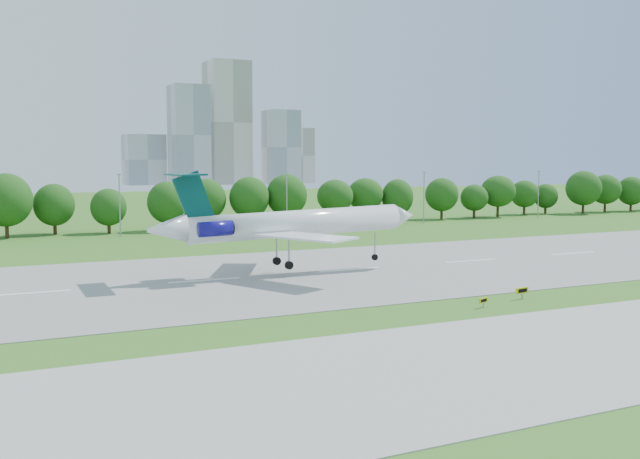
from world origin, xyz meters
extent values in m
plane|color=#31641A|center=(0.00, 0.00, 0.00)|extent=(600.00, 600.00, 0.00)
cube|color=gray|center=(0.00, 25.00, 0.04)|extent=(400.00, 45.00, 0.08)
cube|color=#ADADA8|center=(0.00, -18.00, 0.04)|extent=(400.00, 23.00, 0.08)
cylinder|color=#382314|center=(-20.00, 92.00, 1.80)|extent=(0.70, 0.70, 3.60)
sphere|color=#133B0E|center=(-20.00, 92.00, 6.20)|extent=(8.40, 8.40, 8.40)
cylinder|color=#382314|center=(20.00, 92.00, 1.80)|extent=(0.70, 0.70, 3.60)
sphere|color=#133B0E|center=(20.00, 92.00, 6.20)|extent=(8.40, 8.40, 8.40)
cylinder|color=#382314|center=(60.00, 92.00, 1.80)|extent=(0.70, 0.70, 3.60)
sphere|color=#133B0E|center=(60.00, 92.00, 6.20)|extent=(8.40, 8.40, 8.40)
cylinder|color=#382314|center=(100.00, 92.00, 1.80)|extent=(0.70, 0.70, 3.60)
sphere|color=#133B0E|center=(100.00, 92.00, 6.20)|extent=(8.40, 8.40, 8.40)
cylinder|color=gray|center=(-20.00, 82.00, 6.00)|extent=(0.24, 0.24, 12.00)
cube|color=gray|center=(-20.00, 82.00, 12.10)|extent=(0.90, 0.25, 0.18)
cylinder|color=gray|center=(15.00, 82.00, 6.00)|extent=(0.24, 0.24, 12.00)
cube|color=gray|center=(15.00, 82.00, 12.10)|extent=(0.90, 0.25, 0.18)
cylinder|color=gray|center=(50.00, 82.00, 6.00)|extent=(0.24, 0.24, 12.00)
cube|color=gray|center=(50.00, 82.00, 12.10)|extent=(0.90, 0.25, 0.18)
cylinder|color=gray|center=(85.00, 82.00, 6.00)|extent=(0.24, 0.24, 12.00)
cube|color=gray|center=(85.00, 82.00, 12.10)|extent=(0.90, 0.25, 0.18)
cube|color=#B2B2B7|center=(75.00, 380.00, 31.00)|extent=(22.00, 22.00, 62.00)
cube|color=beige|center=(105.00, 395.00, 40.00)|extent=(26.00, 26.00, 80.00)
cube|color=#B2B2B7|center=(135.00, 375.00, 24.00)|extent=(20.00, 20.00, 48.00)
cube|color=beige|center=(158.00, 400.00, 19.00)|extent=(18.00, 18.00, 38.00)
cube|color=#B2B2B7|center=(52.00, 405.00, 16.00)|extent=(24.00, 24.00, 32.00)
cylinder|color=white|center=(-7.77, 25.00, 6.62)|extent=(28.95, 3.74, 4.20)
cone|color=white|center=(8.18, 24.79, 7.08)|extent=(3.22, 3.40, 3.45)
cone|color=white|center=(-24.49, 25.22, 6.51)|extent=(4.75, 3.42, 3.50)
cube|color=white|center=(-9.59, 18.30, 5.61)|extent=(9.51, 13.36, 0.38)
cube|color=white|center=(-9.41, 31.75, 5.61)|extent=(9.76, 13.34, 0.38)
cube|color=#053F40|center=(-21.22, 25.18, 10.21)|extent=(5.02, 0.55, 6.53)
cube|color=#053F40|center=(-22.18, 25.19, 12.97)|extent=(3.20, 9.17, 0.30)
cylinder|color=navy|center=(-19.33, 22.65, 6.57)|extent=(4.11, 1.88, 1.94)
cylinder|color=navy|center=(-19.27, 27.65, 6.57)|extent=(4.11, 1.88, 1.94)
cylinder|color=gray|center=(3.76, 24.85, 3.25)|extent=(0.19, 0.19, 3.36)
cylinder|color=black|center=(3.76, 24.85, 1.57)|extent=(0.87, 0.30, 0.86)
cylinder|color=gray|center=(-9.72, 22.91, 3.25)|extent=(0.23, 0.23, 3.36)
cylinder|color=black|center=(-9.72, 22.91, 1.57)|extent=(1.06, 0.45, 1.06)
cylinder|color=gray|center=(-9.66, 27.14, 3.25)|extent=(0.23, 0.23, 3.36)
cylinder|color=black|center=(-9.66, 27.14, 1.57)|extent=(1.06, 0.45, 1.06)
cube|color=gray|center=(0.41, -2.55, 0.31)|extent=(0.11, 0.11, 0.63)
cube|color=#DAC40B|center=(0.41, -2.55, 0.76)|extent=(1.40, 0.63, 0.49)
cube|color=black|center=(0.44, -2.65, 0.76)|extent=(1.02, 0.38, 0.31)
cube|color=gray|center=(6.94, -0.71, 0.39)|extent=(0.13, 0.13, 0.77)
cube|color=#DAC40B|center=(6.94, -0.71, 0.94)|extent=(1.78, 0.46, 0.61)
cube|color=black|center=(6.96, -0.83, 0.94)|extent=(1.31, 0.22, 0.39)
imported|color=white|center=(-3.53, 80.81, 0.61)|extent=(3.80, 2.16, 1.22)
camera|label=1|loc=(-44.36, -58.40, 14.41)|focal=40.00mm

